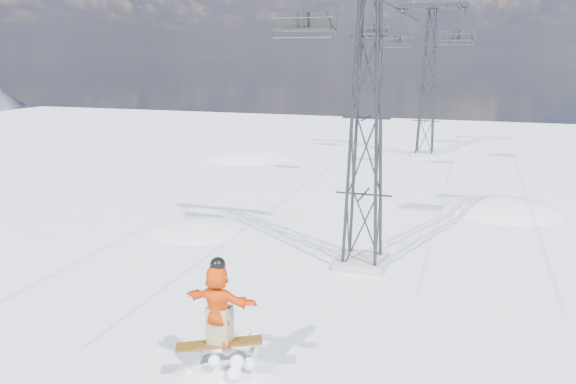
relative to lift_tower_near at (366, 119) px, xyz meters
name	(u,v)px	position (x,y,z in m)	size (l,w,h in m)	color
ground	(266,374)	(-0.80, -8.00, -5.47)	(120.00, 120.00, 0.00)	white
snow_terrain	(313,323)	(-5.57, 13.24, -15.06)	(39.00, 37.00, 22.00)	white
lift_tower_near	(366,119)	(0.00, 0.00, 0.00)	(5.20, 1.80, 11.43)	#999999
lift_tower_far	(428,85)	(0.00, 25.00, 0.00)	(5.20, 1.80, 11.43)	#999999
lift_chair_near	(305,23)	(-2.20, -0.19, 3.25)	(2.15, 0.62, 2.67)	black
lift_chair_mid	(458,37)	(2.20, 17.82, 3.31)	(2.08, 0.60, 2.58)	black
lift_chair_far	(373,30)	(-2.20, 12.89, 3.57)	(1.83, 0.52, 2.26)	black
lift_chair_extra	(399,40)	(-2.20, 24.01, 3.27)	(2.13, 0.61, 2.64)	black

